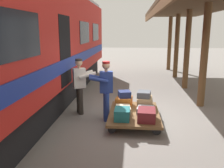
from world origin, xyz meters
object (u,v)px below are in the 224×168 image
(suitcase_cream_canvas, at_px, (123,109))
(suitcase_orange_carryall, at_px, (124,102))
(luggage_cart, at_px, (134,114))
(suitcase_navy_fabric, at_px, (124,94))
(suitcase_slate_roller, at_px, (144,94))
(suitcase_tan_vintage, at_px, (145,102))
(suitcase_teal_softside, at_px, (122,114))
(suitcase_maroon_trunk, at_px, (147,115))
(porter_in_overalls, at_px, (105,89))
(porter_by_door, at_px, (80,84))
(train_car, at_px, (15,47))
(suitcase_gray_aluminum, at_px, (145,110))

(suitcase_cream_canvas, distance_m, suitcase_orange_carryall, 0.58)
(luggage_cart, distance_m, suitcase_navy_fabric, 0.77)
(luggage_cart, distance_m, suitcase_slate_roller, 0.76)
(suitcase_tan_vintage, distance_m, suitcase_cream_canvas, 0.85)
(suitcase_teal_softside, distance_m, suitcase_maroon_trunk, 0.63)
(suitcase_tan_vintage, height_order, suitcase_navy_fabric, suitcase_navy_fabric)
(luggage_cart, height_order, porter_in_overalls, porter_in_overalls)
(suitcase_slate_roller, bearing_deg, suitcase_navy_fabric, -1.56)
(luggage_cart, bearing_deg, suitcase_orange_carryall, -61.41)
(luggage_cart, bearing_deg, suitcase_tan_vintage, -118.59)
(suitcase_maroon_trunk, height_order, porter_by_door, porter_by_door)
(suitcase_tan_vintage, xyz_separation_m, suitcase_navy_fabric, (0.61, -0.01, 0.22))
(luggage_cart, distance_m, suitcase_tan_vintage, 0.68)
(suitcase_maroon_trunk, distance_m, suitcase_orange_carryall, 1.31)
(suitcase_tan_vintage, bearing_deg, porter_in_overalls, 24.00)
(suitcase_teal_softside, xyz_separation_m, suitcase_tan_vintage, (-0.63, -1.15, 0.00))
(suitcase_tan_vintage, xyz_separation_m, porter_by_door, (1.97, -0.01, 0.50))
(suitcase_cream_canvas, bearing_deg, luggage_cart, -180.00)
(suitcase_orange_carryall, relative_size, suitcase_navy_fabric, 1.39)
(train_car, height_order, suitcase_tan_vintage, train_car)
(suitcase_gray_aluminum, height_order, suitcase_navy_fabric, suitcase_navy_fabric)
(suitcase_maroon_trunk, height_order, suitcase_navy_fabric, suitcase_navy_fabric)
(suitcase_maroon_trunk, bearing_deg, train_car, -14.00)
(suitcase_teal_softside, distance_m, suitcase_slate_roller, 1.31)
(suitcase_gray_aluminum, relative_size, porter_in_overalls, 0.28)
(luggage_cart, distance_m, suitcase_maroon_trunk, 0.68)
(suitcase_gray_aluminum, bearing_deg, luggage_cart, -0.00)
(train_car, xyz_separation_m, luggage_cart, (-3.51, 0.38, -1.82))
(suitcase_gray_aluminum, bearing_deg, suitcase_teal_softside, 42.54)
(train_car, relative_size, porter_in_overalls, 9.47)
(suitcase_maroon_trunk, distance_m, suitcase_navy_fabric, 1.33)
(suitcase_slate_roller, height_order, porter_in_overalls, porter_in_overalls)
(suitcase_teal_softside, bearing_deg, luggage_cart, -118.59)
(train_car, relative_size, suitcase_tan_vintage, 26.69)
(suitcase_gray_aluminum, relative_size, suitcase_navy_fabric, 1.31)
(suitcase_gray_aluminum, relative_size, suitcase_slate_roller, 1.11)
(luggage_cart, height_order, suitcase_navy_fabric, suitcase_navy_fabric)
(train_car, bearing_deg, suitcase_navy_fabric, -176.31)
(luggage_cart, distance_m, porter_in_overalls, 1.07)
(luggage_cart, relative_size, suitcase_teal_softside, 4.03)
(suitcase_navy_fabric, distance_m, porter_in_overalls, 0.78)
(train_car, xyz_separation_m, suitcase_cream_canvas, (-3.20, 0.38, -1.70))
(train_car, distance_m, luggage_cart, 3.97)
(suitcase_cream_canvas, bearing_deg, porter_by_door, -23.34)
(suitcase_teal_softside, height_order, suitcase_gray_aluminum, suitcase_teal_softside)
(suitcase_navy_fabric, bearing_deg, suitcase_cream_canvas, 88.66)
(porter_in_overalls, height_order, porter_by_door, same)
(suitcase_orange_carryall, bearing_deg, suitcase_navy_fabric, -139.20)
(porter_by_door, bearing_deg, suitcase_orange_carryall, 179.67)
(suitcase_maroon_trunk, xyz_separation_m, suitcase_cream_canvas, (0.63, -0.57, -0.06))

